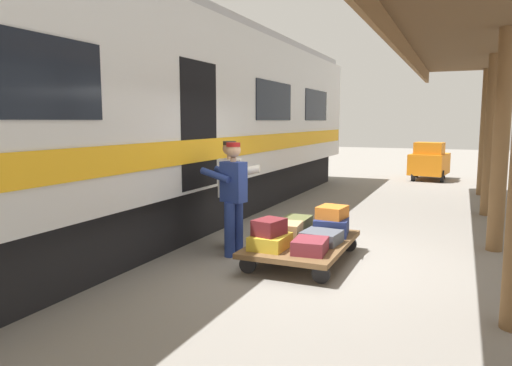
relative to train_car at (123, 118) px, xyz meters
name	(u,v)px	position (x,y,z in m)	size (l,w,h in m)	color
ground_plane	(325,260)	(-3.58, 0.00, -2.06)	(60.00, 60.00, 0.00)	gray
train_car	(123,118)	(0.00, 0.00, 0.00)	(3.02, 18.70, 4.00)	silver
luggage_cart	(302,244)	(-3.30, 0.22, -1.80)	(1.26, 2.01, 0.30)	brown
suitcase_slate_roller	(322,237)	(-3.58, 0.22, -1.67)	(0.51, 0.49, 0.17)	#4C515B
suitcase_olive_duffel	(296,224)	(-3.01, -0.34, -1.65)	(0.39, 0.57, 0.22)	brown
suitcase_navy_fabric	(332,226)	(-3.58, -0.34, -1.63)	(0.49, 0.56, 0.25)	navy
suitcase_burgundy_valise	(310,246)	(-3.58, 0.77, -1.67)	(0.41, 0.50, 0.18)	maroon
suitcase_tan_vintage	(284,231)	(-3.01, 0.22, -1.63)	(0.48, 0.44, 0.24)	tan
suitcase_yellow_case	(270,242)	(-3.01, 0.77, -1.66)	(0.46, 0.56, 0.19)	gold
suitcase_maroon_trunk	(269,227)	(-3.00, 0.77, -1.46)	(0.33, 0.42, 0.21)	maroon
suitcase_orange_carryall	(332,212)	(-3.57, -0.36, -1.42)	(0.38, 0.45, 0.18)	#CC6B23
porter_in_overalls	(233,195)	(-2.23, 0.31, -1.14)	(0.72, 0.52, 1.70)	navy
porter_by_door	(231,190)	(-2.00, -0.11, -1.14)	(0.74, 0.58, 1.70)	#332D28
baggage_tug	(429,162)	(-4.33, -10.63, -1.43)	(1.31, 1.83, 1.30)	orange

